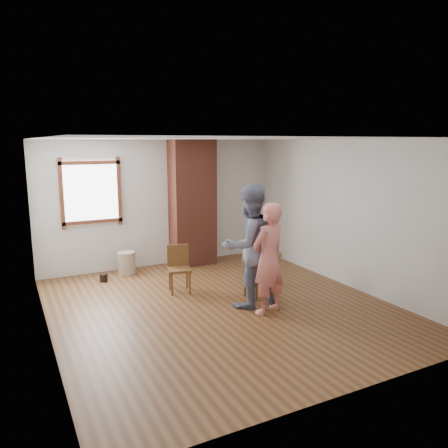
# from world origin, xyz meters

# --- Properties ---
(ground) EXTENTS (5.50, 5.50, 0.00)m
(ground) POSITION_xyz_m (0.00, 0.00, 0.00)
(ground) COLOR brown
(ground) RESTS_ON ground
(room_shell) EXTENTS (5.04, 5.52, 2.62)m
(room_shell) POSITION_xyz_m (-0.06, 0.61, 1.81)
(room_shell) COLOR silver
(room_shell) RESTS_ON ground
(brick_chimney) EXTENTS (0.90, 0.50, 2.60)m
(brick_chimney) POSITION_xyz_m (0.60, 2.50, 1.30)
(brick_chimney) COLOR brown
(brick_chimney) RESTS_ON ground
(stoneware_crock) EXTENTS (0.41, 0.41, 0.44)m
(stoneware_crock) POSITION_xyz_m (-0.86, 2.40, 0.22)
(stoneware_crock) COLOR #C5AB8E
(stoneware_crock) RESTS_ON ground
(dark_pot) EXTENTS (0.18, 0.18, 0.15)m
(dark_pot) POSITION_xyz_m (-1.36, 2.13, 0.07)
(dark_pot) COLOR black
(dark_pot) RESTS_ON ground
(dining_chair_left) EXTENTS (0.45, 0.45, 0.80)m
(dining_chair_left) POSITION_xyz_m (-0.30, 1.00, 0.45)
(dining_chair_left) COLOR brown
(dining_chair_left) RESTS_ON ground
(dining_chair_right) EXTENTS (0.43, 0.43, 0.83)m
(dining_chair_right) POSITION_xyz_m (0.75, 0.18, 0.46)
(dining_chair_right) COLOR brown
(dining_chair_right) RESTS_ON ground
(side_table) EXTENTS (0.40, 0.40, 0.60)m
(side_table) POSITION_xyz_m (1.24, 0.49, 0.40)
(side_table) COLOR brown
(side_table) RESTS_ON ground
(cake_plate) EXTENTS (0.18, 0.18, 0.01)m
(cake_plate) POSITION_xyz_m (1.24, 0.49, 0.60)
(cake_plate) COLOR white
(cake_plate) RESTS_ON side_table
(cake_slice) EXTENTS (0.08, 0.07, 0.06)m
(cake_slice) POSITION_xyz_m (1.25, 0.49, 0.64)
(cake_slice) COLOR silver
(cake_slice) RESTS_ON cake_plate
(man) EXTENTS (1.01, 0.82, 1.93)m
(man) POSITION_xyz_m (0.44, -0.13, 0.96)
(man) COLOR #121934
(man) RESTS_ON ground
(person_pink) EXTENTS (0.70, 0.56, 1.69)m
(person_pink) POSITION_xyz_m (0.54, -0.52, 0.84)
(person_pink) COLOR #E47A72
(person_pink) RESTS_ON ground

